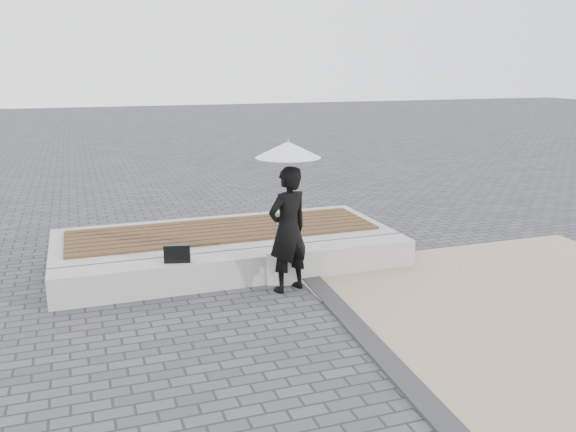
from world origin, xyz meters
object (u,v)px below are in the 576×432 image
(handbag, at_px, (177,253))
(woman, at_px, (288,230))
(seating_ledge, at_px, (245,268))
(canvas_tote, at_px, (283,268))
(parasol, at_px, (288,149))

(handbag, bearing_deg, woman, -4.07)
(seating_ledge, relative_size, woman, 3.04)
(handbag, height_order, canvas_tote, handbag)
(seating_ledge, height_order, canvas_tote, canvas_tote)
(seating_ledge, xyz_separation_m, handbag, (-0.91, -0.06, 0.32))
(woman, bearing_deg, parasol, -95.83)
(woman, relative_size, handbag, 4.93)
(parasol, height_order, canvas_tote, parasol)
(seating_ledge, relative_size, canvas_tote, 11.27)
(canvas_tote, bearing_deg, handbag, -167.97)
(parasol, bearing_deg, woman, -75.96)
(woman, bearing_deg, canvas_tote, -113.77)
(seating_ledge, distance_m, parasol, 1.78)
(woman, xyz_separation_m, handbag, (-1.36, 0.43, -0.30))
(parasol, xyz_separation_m, handbag, (-1.36, 0.43, -1.33))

